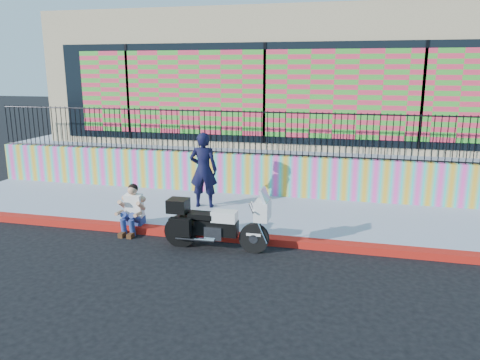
% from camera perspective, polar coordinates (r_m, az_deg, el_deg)
% --- Properties ---
extents(ground, '(90.00, 90.00, 0.00)m').
position_cam_1_polar(ground, '(10.01, -1.73, -7.28)').
color(ground, black).
rests_on(ground, ground).
extents(red_curb, '(16.00, 0.30, 0.15)m').
position_cam_1_polar(red_curb, '(9.98, -1.73, -6.88)').
color(red_curb, '#AB240C').
rests_on(red_curb, ground).
extents(sidewalk, '(16.00, 3.00, 0.15)m').
position_cam_1_polar(sidewalk, '(11.49, 0.48, -4.11)').
color(sidewalk, '#939BB0').
rests_on(sidewalk, ground).
extents(mural_wall, '(16.00, 0.20, 1.10)m').
position_cam_1_polar(mural_wall, '(12.84, 2.14, 0.65)').
color(mural_wall, '#F841AC').
rests_on(mural_wall, sidewalk).
extents(metal_fence, '(15.80, 0.04, 1.20)m').
position_cam_1_polar(metal_fence, '(12.63, 2.19, 5.74)').
color(metal_fence, black).
rests_on(metal_fence, mural_wall).
extents(elevated_platform, '(16.00, 10.00, 1.25)m').
position_cam_1_polar(elevated_platform, '(17.79, 5.51, 3.94)').
color(elevated_platform, '#939BB0').
rests_on(elevated_platform, ground).
extents(storefront_building, '(14.00, 8.06, 4.00)m').
position_cam_1_polar(storefront_building, '(17.33, 5.60, 12.41)').
color(storefront_building, tan).
rests_on(storefront_building, elevated_platform).
extents(police_motorcycle, '(2.12, 0.70, 1.32)m').
position_cam_1_polar(police_motorcycle, '(9.36, -3.10, -5.20)').
color(police_motorcycle, black).
rests_on(police_motorcycle, ground).
extents(police_officer, '(0.74, 0.54, 1.88)m').
position_cam_1_polar(police_officer, '(11.62, -4.47, 1.23)').
color(police_officer, black).
rests_on(police_officer, sidewalk).
extents(seated_man, '(0.54, 0.71, 1.06)m').
position_cam_1_polar(seated_man, '(10.52, -13.10, -4.00)').
color(seated_man, navy).
rests_on(seated_man, ground).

